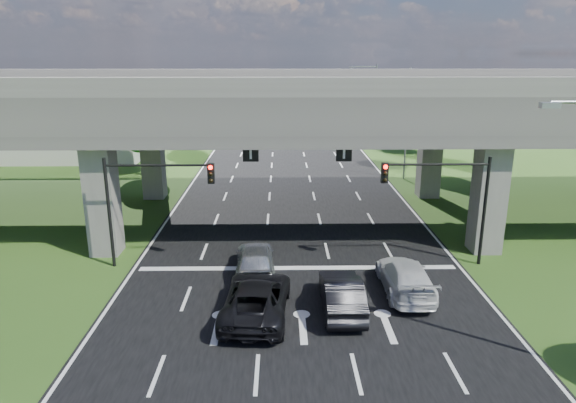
{
  "coord_description": "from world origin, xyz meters",
  "views": [
    {
      "loc": [
        -0.92,
        -22.05,
        11.15
      ],
      "look_at": [
        -0.47,
        6.96,
        2.77
      ],
      "focal_mm": 32.0,
      "sensor_mm": 36.0,
      "label": 1
    }
  ],
  "objects_px": {
    "car_dark": "(342,293)",
    "car_trailing": "(257,298)",
    "signal_left": "(148,192)",
    "streetlight_beyond": "(372,100)",
    "streetlight_far": "(403,115)",
    "car_white": "(405,277)",
    "signal_right": "(446,191)",
    "car_silver": "(255,259)"
  },
  "relations": [
    {
      "from": "car_silver",
      "to": "car_trailing",
      "type": "height_order",
      "value": "car_silver"
    },
    {
      "from": "streetlight_beyond",
      "to": "car_dark",
      "type": "height_order",
      "value": "streetlight_beyond"
    },
    {
      "from": "signal_left",
      "to": "streetlight_far",
      "type": "relative_size",
      "value": 0.6
    },
    {
      "from": "car_trailing",
      "to": "signal_left",
      "type": "bearing_deg",
      "value": -39.47
    },
    {
      "from": "signal_left",
      "to": "streetlight_beyond",
      "type": "bearing_deg",
      "value": 63.57
    },
    {
      "from": "streetlight_far",
      "to": "car_white",
      "type": "distance_m",
      "value": 24.5
    },
    {
      "from": "streetlight_far",
      "to": "car_silver",
      "type": "relative_size",
      "value": 2.01
    },
    {
      "from": "streetlight_far",
      "to": "car_silver",
      "type": "height_order",
      "value": "streetlight_far"
    },
    {
      "from": "streetlight_beyond",
      "to": "car_trailing",
      "type": "xyz_separation_m",
      "value": [
        -12.08,
        -41.63,
        -5.0
      ]
    },
    {
      "from": "car_dark",
      "to": "car_trailing",
      "type": "bearing_deg",
      "value": 6.13
    },
    {
      "from": "signal_left",
      "to": "streetlight_beyond",
      "type": "distance_m",
      "value": 40.3
    },
    {
      "from": "streetlight_beyond",
      "to": "car_trailing",
      "type": "relative_size",
      "value": 1.7
    },
    {
      "from": "car_silver",
      "to": "car_dark",
      "type": "bearing_deg",
      "value": 133.06
    },
    {
      "from": "signal_right",
      "to": "car_trailing",
      "type": "xyz_separation_m",
      "value": [
        -9.81,
        -5.57,
        -3.34
      ]
    },
    {
      "from": "signal_right",
      "to": "streetlight_beyond",
      "type": "relative_size",
      "value": 0.6
    },
    {
      "from": "car_silver",
      "to": "car_white",
      "type": "distance_m",
      "value": 7.64
    },
    {
      "from": "car_silver",
      "to": "car_dark",
      "type": "height_order",
      "value": "car_silver"
    },
    {
      "from": "streetlight_far",
      "to": "car_trailing",
      "type": "distance_m",
      "value": 28.77
    },
    {
      "from": "signal_right",
      "to": "streetlight_far",
      "type": "xyz_separation_m",
      "value": [
        2.27,
        20.06,
        1.66
      ]
    },
    {
      "from": "signal_right",
      "to": "car_trailing",
      "type": "relative_size",
      "value": 1.02
    },
    {
      "from": "car_silver",
      "to": "signal_right",
      "type": "bearing_deg",
      "value": -175.73
    },
    {
      "from": "car_trailing",
      "to": "car_dark",
      "type": "bearing_deg",
      "value": -169.59
    },
    {
      "from": "signal_right",
      "to": "signal_left",
      "type": "xyz_separation_m",
      "value": [
        -15.65,
        0.0,
        0.0
      ]
    },
    {
      "from": "car_trailing",
      "to": "signal_right",
      "type": "bearing_deg",
      "value": -146.2
    },
    {
      "from": "car_white",
      "to": "car_silver",
      "type": "bearing_deg",
      "value": -15.92
    },
    {
      "from": "car_silver",
      "to": "car_dark",
      "type": "distance_m",
      "value": 5.65
    },
    {
      "from": "signal_right",
      "to": "car_trailing",
      "type": "distance_m",
      "value": 11.77
    },
    {
      "from": "signal_left",
      "to": "streetlight_beyond",
      "type": "xyz_separation_m",
      "value": [
        17.92,
        36.06,
        1.66
      ]
    },
    {
      "from": "car_silver",
      "to": "car_white",
      "type": "xyz_separation_m",
      "value": [
        7.32,
        -2.19,
        -0.06
      ]
    },
    {
      "from": "streetlight_far",
      "to": "car_dark",
      "type": "bearing_deg",
      "value": -108.21
    },
    {
      "from": "streetlight_far",
      "to": "car_trailing",
      "type": "height_order",
      "value": "streetlight_far"
    },
    {
      "from": "streetlight_far",
      "to": "car_white",
      "type": "relative_size",
      "value": 1.86
    },
    {
      "from": "signal_right",
      "to": "car_white",
      "type": "relative_size",
      "value": 1.11
    },
    {
      "from": "streetlight_far",
      "to": "streetlight_beyond",
      "type": "height_order",
      "value": "same"
    },
    {
      "from": "signal_right",
      "to": "signal_left",
      "type": "relative_size",
      "value": 1.0
    },
    {
      "from": "signal_left",
      "to": "streetlight_far",
      "type": "xyz_separation_m",
      "value": [
        17.92,
        20.06,
        1.66
      ]
    },
    {
      "from": "signal_right",
      "to": "streetlight_beyond",
      "type": "xyz_separation_m",
      "value": [
        2.27,
        36.06,
        1.66
      ]
    },
    {
      "from": "car_silver",
      "to": "car_white",
      "type": "relative_size",
      "value": 0.92
    },
    {
      "from": "car_white",
      "to": "car_trailing",
      "type": "xyz_separation_m",
      "value": [
        -7.07,
        -2.18,
        0.04
      ]
    },
    {
      "from": "signal_right",
      "to": "car_dark",
      "type": "xyz_separation_m",
      "value": [
        -6.02,
        -5.16,
        -3.35
      ]
    },
    {
      "from": "car_dark",
      "to": "car_trailing",
      "type": "xyz_separation_m",
      "value": [
        -3.79,
        -0.41,
        0.01
      ]
    },
    {
      "from": "streetlight_beyond",
      "to": "car_silver",
      "type": "relative_size",
      "value": 2.01
    }
  ]
}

